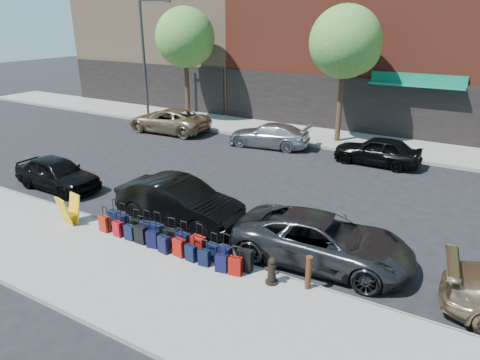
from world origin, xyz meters
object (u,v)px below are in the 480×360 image
Objects in this scene: fire_hydrant at (272,271)px; display_rack at (69,210)px; car_far_0 at (169,120)px; car_far_1 at (269,135)px; tree_center at (348,44)px; suitcase_front_5 at (172,238)px; tree_left at (187,39)px; car_near_0 at (57,173)px; bollard at (309,272)px; streetlight at (146,50)px; car_near_2 at (323,240)px; car_far_2 at (377,151)px; car_near_1 at (179,202)px.

fire_hydrant is 7.48m from display_rack.
car_far_0 is 1.16× the size of car_far_1.
suitcase_front_5 is at bearing -92.57° from tree_center.
tree_center is (10.50, 0.00, 0.00)m from tree_left.
fire_hydrant is 0.75× the size of display_rack.
fire_hydrant is 0.19× the size of car_near_0.
bollard is at bearing -44.89° from tree_left.
car_far_1 is (-2.55, 11.68, 0.20)m from suitcase_front_5.
streetlight is 5.61m from car_far_0.
streetlight is 1.56× the size of car_near_2.
bollard is 0.18× the size of car_far_0.
car_far_2 reaches higher than car_near_0.
car_near_2 is (16.97, -11.85, -3.95)m from streetlight.
car_near_0 is at bearing 172.33° from bollard.
bollard is 17.87m from car_far_0.
tree_center is 0.91× the size of streetlight.
tree_left is 3.11m from streetlight.
tree_left is 14.30m from car_far_2.
tree_left is 20.67m from bollard.
car_near_1 reaches higher than car_far_1.
car_near_1 is 12.82m from car_far_0.
tree_center reaches higher than bollard.
display_rack is 13.10m from car_far_0.
car_near_2 is at bearing -34.94° from streetlight.
display_rack is at bearing -107.44° from tree_center.
streetlight is at bearing -96.68° from car_far_2.
tree_left reaches higher than car_near_1.
car_far_0 is (-9.41, 11.46, 0.28)m from suitcase_front_5.
fire_hydrant is at bearing 10.75° from display_rack.
display_rack is 0.22× the size of car_near_1.
car_near_2 is 0.98× the size of car_far_0.
display_rack is (-7.47, -0.31, 0.15)m from fire_hydrant.
suitcase_front_5 is 3.48m from fire_hydrant.
car_near_1 reaches higher than car_near_0.
tree_center is 7.23× the size of display_rack.
display_rack is 3.70m from car_near_1.
suitcase_front_5 is 4.03m from display_rack.
streetlight is 2.00× the size of car_near_0.
tree_center is 15.15m from suitcase_front_5.
car_far_2 reaches higher than car_far_1.
tree_left is 19.40m from car_near_2.
tree_left is at bearing 35.98° from car_near_1.
streetlight is at bearing 25.49° from car_near_0.
car_far_1 is (10.25, -1.92, -4.01)m from streetlight.
car_far_0 is (-13.80, 11.36, 0.10)m from bollard.
car_near_0 is 9.98m from car_far_0.
suitcase_front_5 is at bearing -178.15° from fire_hydrant.
bollard is (3.75, -14.20, -4.78)m from tree_center.
streetlight reaches higher than car_near_0.
car_near_0 reaches higher than display_rack.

